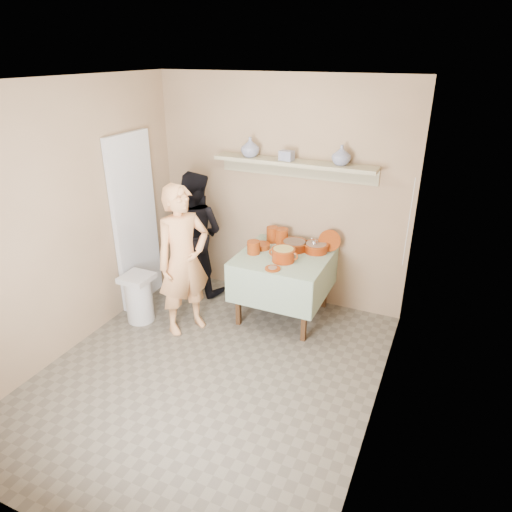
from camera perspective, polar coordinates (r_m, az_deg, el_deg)
The scene contains 22 objects.
ground at distance 4.48m, azimuth -5.87°, elevation -14.51°, with size 3.50×3.50×0.00m, color #635B4D.
tile_panel at distance 5.43m, azimuth -14.84°, elevation 4.15°, with size 0.06×0.70×2.00m, color silver.
plate_stack_a at distance 5.29m, azimuth 2.05°, elevation 2.71°, with size 0.14×0.14×0.18m, color maroon.
plate_stack_b at distance 5.25m, azimuth 3.24°, elevation 2.51°, with size 0.15×0.15×0.18m, color maroon.
bowl_stack at distance 4.98m, azimuth -0.31°, elevation 1.09°, with size 0.14×0.14×0.14m, color maroon.
empty_bowl at distance 5.13m, azimuth 0.71°, elevation 1.27°, with size 0.19×0.19×0.06m, color maroon.
propped_lid at distance 5.10m, azimuth 9.17°, elevation 1.91°, with size 0.24×0.24×0.02m, color maroon.
vase_right at distance 4.85m, azimuth 10.63°, elevation 12.29°, with size 0.19×0.19×0.20m, color navy.
vase_left at distance 5.16m, azimuth -0.74°, elevation 13.46°, with size 0.20×0.20×0.21m, color navy.
ceramic_box at distance 5.00m, azimuth 3.85°, elevation 12.41°, with size 0.15×0.10×0.10m, color navy.
person_cook at distance 4.78m, azimuth -9.05°, elevation -0.59°, with size 0.59×0.39×1.62m, color #E69E63.
person_helper at distance 5.60m, azimuth -7.64°, elevation 2.81°, with size 0.74×0.58×1.53m, color black.
room_shell at distance 3.69m, azimuth -6.93°, elevation 5.34°, with size 3.04×3.54×2.62m.
serving_table at distance 5.03m, azimuth 3.51°, elevation -1.11°, with size 0.97×0.97×0.76m.
cazuela_meat_a at distance 5.10m, azimuth 4.81°, elevation 1.42°, with size 0.30×0.30×0.10m.
cazuela_meat_b at distance 5.07m, azimuth 7.51°, elevation 1.14°, with size 0.28×0.28×0.10m.
ladle at distance 5.03m, azimuth 7.27°, elevation 1.60°, with size 0.08×0.26×0.19m.
cazuela_rice at distance 4.81m, azimuth 3.44°, elevation 0.30°, with size 0.33×0.25×0.14m.
front_plate at distance 4.65m, azimuth 2.09°, elevation -1.57°, with size 0.16×0.16×0.03m.
wall_shelf at distance 5.04m, azimuth 4.82°, elevation 11.34°, with size 1.80×0.25×0.21m.
trash_bin at distance 5.26m, azimuth -14.40°, elevation -5.06°, with size 0.32×0.32×0.56m.
electrical_cord at distance 4.74m, azimuth 18.55°, elevation 3.93°, with size 0.01×0.05×0.90m.
Camera 1 is at (1.82, -2.98, 2.81)m, focal length 32.00 mm.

